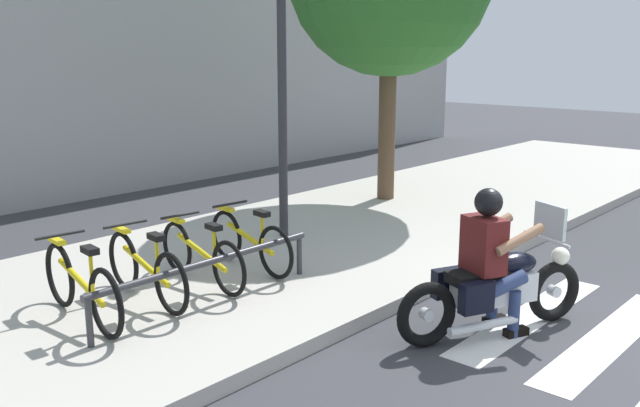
# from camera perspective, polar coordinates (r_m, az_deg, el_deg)

# --- Properties ---
(sidewalk) EXTENTS (24.00, 4.40, 0.15)m
(sidewalk) POSITION_cam_1_polar(r_m,az_deg,el_deg) (9.08, -2.29, -3.89)
(sidewalk) COLOR #B7B2A8
(sidewalk) RESTS_ON ground
(crosswalk_stripe_3) EXTENTS (2.80, 0.40, 0.01)m
(crosswalk_stripe_3) POSITION_cam_1_polar(r_m,az_deg,el_deg) (7.16, 22.83, -10.21)
(crosswalk_stripe_3) COLOR white
(crosswalk_stripe_3) RESTS_ON ground
(crosswalk_stripe_4) EXTENTS (2.80, 0.40, 0.01)m
(crosswalk_stripe_4) POSITION_cam_1_polar(r_m,az_deg,el_deg) (7.42, 16.94, -8.92)
(crosswalk_stripe_4) COLOR white
(crosswalk_stripe_4) RESTS_ON ground
(motorcycle) EXTENTS (1.98, 1.01, 1.21)m
(motorcycle) POSITION_cam_1_polar(r_m,az_deg,el_deg) (6.79, 14.28, -6.77)
(motorcycle) COLOR black
(motorcycle) RESTS_ON ground
(rider) EXTENTS (0.76, 0.70, 1.43)m
(rider) POSITION_cam_1_polar(r_m,az_deg,el_deg) (6.63, 13.90, -3.90)
(rider) COLOR #591919
(rider) RESTS_ON ground
(bicycle_0) EXTENTS (0.48, 1.69, 0.79)m
(bicycle_0) POSITION_cam_1_polar(r_m,az_deg,el_deg) (6.85, -19.14, -6.43)
(bicycle_0) COLOR black
(bicycle_0) RESTS_ON sidewalk
(bicycle_1) EXTENTS (0.48, 1.62, 0.76)m
(bicycle_1) POSITION_cam_1_polar(r_m,az_deg,el_deg) (7.20, -14.21, -5.26)
(bicycle_1) COLOR black
(bicycle_1) RESTS_ON sidewalk
(bicycle_2) EXTENTS (0.48, 1.63, 0.72)m
(bicycle_2) POSITION_cam_1_polar(r_m,az_deg,el_deg) (7.60, -9.78, -4.19)
(bicycle_2) COLOR black
(bicycle_2) RESTS_ON sidewalk
(bicycle_3) EXTENTS (0.48, 1.57, 0.74)m
(bicycle_3) POSITION_cam_1_polar(r_m,az_deg,el_deg) (8.04, -5.83, -3.09)
(bicycle_3) COLOR black
(bicycle_3) RESTS_ON sidewalk
(bike_rack) EXTENTS (2.73, 0.07, 0.48)m
(bike_rack) POSITION_cam_1_polar(r_m,az_deg,el_deg) (6.95, -9.22, -5.17)
(bike_rack) COLOR #333338
(bike_rack) RESTS_ON sidewalk
(street_lamp) EXTENTS (0.28, 0.28, 3.79)m
(street_lamp) POSITION_cam_1_polar(r_m,az_deg,el_deg) (9.16, -3.16, 10.61)
(street_lamp) COLOR #2D2D33
(street_lamp) RESTS_ON ground
(building_backdrop) EXTENTS (24.00, 1.20, 6.35)m
(building_backdrop) POSITION_cam_1_polar(r_m,az_deg,el_deg) (13.32, -20.97, 14.12)
(building_backdrop) COLOR #A1A1A1
(building_backdrop) RESTS_ON ground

